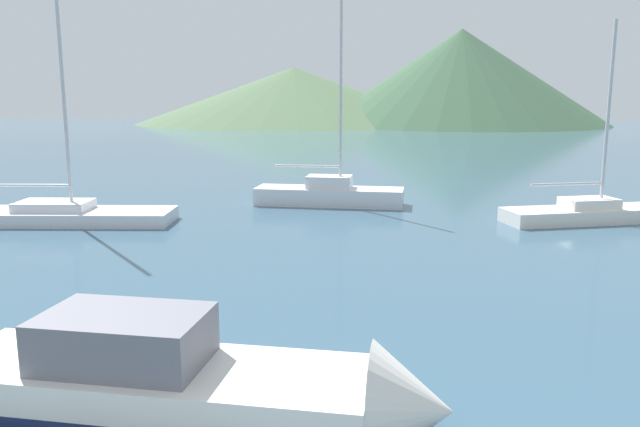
{
  "coord_description": "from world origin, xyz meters",
  "views": [
    {
      "loc": [
        1.99,
        -3.3,
        4.48
      ],
      "look_at": [
        -0.46,
        14.0,
        1.2
      ],
      "focal_mm": 35.0,
      "sensor_mm": 36.0,
      "label": 1
    }
  ],
  "objects_px": {
    "sailboat_middle": "(55,213)",
    "sailboat_outer": "(329,193)",
    "motorboat_near": "(204,385)",
    "sailboat_inner": "(589,212)"
  },
  "relations": [
    {
      "from": "sailboat_middle",
      "to": "sailboat_outer",
      "type": "relative_size",
      "value": 1.26
    },
    {
      "from": "motorboat_near",
      "to": "sailboat_middle",
      "type": "distance_m",
      "value": 15.84
    },
    {
      "from": "sailboat_inner",
      "to": "sailboat_middle",
      "type": "xyz_separation_m",
      "value": [
        -19.1,
        -2.95,
        -0.0
      ]
    },
    {
      "from": "sailboat_inner",
      "to": "sailboat_middle",
      "type": "height_order",
      "value": "sailboat_middle"
    },
    {
      "from": "sailboat_inner",
      "to": "motorboat_near",
      "type": "bearing_deg",
      "value": -140.48
    },
    {
      "from": "motorboat_near",
      "to": "sailboat_outer",
      "type": "relative_size",
      "value": 0.9
    },
    {
      "from": "motorboat_near",
      "to": "sailboat_outer",
      "type": "bearing_deg",
      "value": 93.32
    },
    {
      "from": "motorboat_near",
      "to": "sailboat_outer",
      "type": "height_order",
      "value": "sailboat_outer"
    },
    {
      "from": "sailboat_middle",
      "to": "motorboat_near",
      "type": "bearing_deg",
      "value": -59.3
    },
    {
      "from": "motorboat_near",
      "to": "sailboat_middle",
      "type": "xyz_separation_m",
      "value": [
        -9.73,
        12.5,
        -0.05
      ]
    }
  ]
}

